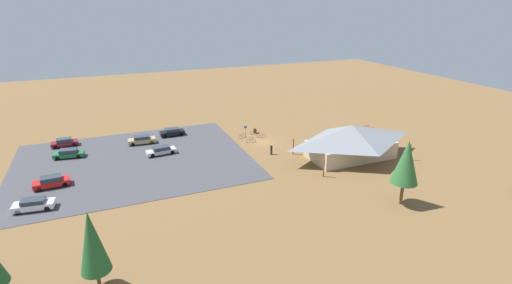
{
  "coord_description": "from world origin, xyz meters",
  "views": [
    {
      "loc": [
        25.46,
        58.28,
        23.41
      ],
      "look_at": [
        2.31,
        2.72,
        1.2
      ],
      "focal_mm": 26.69,
      "sensor_mm": 36.0,
      "label": 1
    }
  ],
  "objects_px": {
    "car_white_far_end": "(34,204)",
    "car_tan_second_row": "(142,140)",
    "bicycle_red_front_row": "(255,132)",
    "pine_far_east": "(92,242)",
    "bicycle_silver_mid_cluster": "(358,131)",
    "bike_pavilion": "(351,139)",
    "car_silver_end_stall": "(161,150)",
    "bicycle_blue_yard_left": "(366,135)",
    "visitor_by_pavilion": "(271,149)",
    "bicycle_purple_yard_center": "(261,136)",
    "bicycle_white_lone_west": "(349,128)",
    "pine_center": "(406,162)",
    "bicycle_teal_near_porch": "(366,127)",
    "car_maroon_by_curb": "(64,142)",
    "trash_bin": "(255,131)",
    "bicycle_yellow_by_bin": "(357,127)",
    "lot_sign": "(245,130)",
    "bicycle_green_edge_north": "(367,132)",
    "bicycle_black_yard_right": "(251,141)",
    "bicycle_orange_edge_south": "(242,136)",
    "car_green_mid_lot": "(69,153)",
    "car_red_back_corner": "(51,182)",
    "car_black_aisle_side": "(172,132)"
  },
  "relations": [
    {
      "from": "lot_sign",
      "to": "bicycle_red_front_row",
      "type": "xyz_separation_m",
      "value": [
        -2.1,
        -0.74,
        -1.03
      ]
    },
    {
      "from": "pine_far_east",
      "to": "bicycle_black_yard_right",
      "type": "distance_m",
      "value": 38.73
    },
    {
      "from": "bike_pavilion",
      "to": "car_white_far_end",
      "type": "height_order",
      "value": "bike_pavilion"
    },
    {
      "from": "pine_far_east",
      "to": "bicycle_red_front_row",
      "type": "bearing_deg",
      "value": -130.71
    },
    {
      "from": "bike_pavilion",
      "to": "bicycle_red_front_row",
      "type": "distance_m",
      "value": 19.19
    },
    {
      "from": "pine_center",
      "to": "car_green_mid_lot",
      "type": "height_order",
      "value": "pine_center"
    },
    {
      "from": "bicycle_purple_yard_center",
      "to": "bicycle_black_yard_right",
      "type": "distance_m",
      "value": 3.14
    },
    {
      "from": "bicycle_black_yard_right",
      "to": "bicycle_orange_edge_south",
      "type": "bearing_deg",
      "value": -78.82
    },
    {
      "from": "pine_center",
      "to": "bicycle_red_front_row",
      "type": "distance_m",
      "value": 32.31
    },
    {
      "from": "bike_pavilion",
      "to": "bicycle_yellow_by_bin",
      "type": "relative_size",
      "value": 11.35
    },
    {
      "from": "car_maroon_by_curb",
      "to": "car_tan_second_row",
      "type": "distance_m",
      "value": 13.01
    },
    {
      "from": "bicycle_black_yard_right",
      "to": "bicycle_blue_yard_left",
      "type": "bearing_deg",
      "value": 165.66
    },
    {
      "from": "bicycle_purple_yard_center",
      "to": "bicycle_teal_near_porch",
      "type": "bearing_deg",
      "value": 172.07
    },
    {
      "from": "bicycle_blue_yard_left",
      "to": "car_green_mid_lot",
      "type": "height_order",
      "value": "car_green_mid_lot"
    },
    {
      "from": "bike_pavilion",
      "to": "car_maroon_by_curb",
      "type": "height_order",
      "value": "bike_pavilion"
    },
    {
      "from": "car_white_far_end",
      "to": "car_tan_second_row",
      "type": "height_order",
      "value": "car_tan_second_row"
    },
    {
      "from": "bicycle_silver_mid_cluster",
      "to": "car_silver_end_stall",
      "type": "xyz_separation_m",
      "value": [
        36.59,
        -3.15,
        0.34
      ]
    },
    {
      "from": "bicycle_white_lone_west",
      "to": "car_tan_second_row",
      "type": "height_order",
      "value": "car_tan_second_row"
    },
    {
      "from": "car_maroon_by_curb",
      "to": "car_tan_second_row",
      "type": "height_order",
      "value": "car_tan_second_row"
    },
    {
      "from": "bicycle_red_front_row",
      "to": "pine_center",
      "type": "bearing_deg",
      "value": 101.99
    },
    {
      "from": "bicycle_blue_yard_left",
      "to": "visitor_by_pavilion",
      "type": "height_order",
      "value": "visitor_by_pavilion"
    },
    {
      "from": "bicycle_green_edge_north",
      "to": "bicycle_white_lone_west",
      "type": "relative_size",
      "value": 0.94
    },
    {
      "from": "pine_center",
      "to": "bicycle_black_yard_right",
      "type": "distance_m",
      "value": 29.08
    },
    {
      "from": "bike_pavilion",
      "to": "car_green_mid_lot",
      "type": "bearing_deg",
      "value": -22.3
    },
    {
      "from": "pine_far_east",
      "to": "bicycle_blue_yard_left",
      "type": "distance_m",
      "value": 52.11
    },
    {
      "from": "bicycle_orange_edge_south",
      "to": "bicycle_black_yard_right",
      "type": "xyz_separation_m",
      "value": [
        -0.57,
        2.9,
        0.0
      ]
    },
    {
      "from": "bike_pavilion",
      "to": "car_silver_end_stall",
      "type": "height_order",
      "value": "bike_pavilion"
    },
    {
      "from": "bicycle_blue_yard_left",
      "to": "car_green_mid_lot",
      "type": "xyz_separation_m",
      "value": [
        50.05,
        -10.09,
        0.38
      ]
    },
    {
      "from": "lot_sign",
      "to": "bicycle_teal_near_porch",
      "type": "height_order",
      "value": "lot_sign"
    },
    {
      "from": "bicycle_silver_mid_cluster",
      "to": "car_white_far_end",
      "type": "relative_size",
      "value": 0.34
    },
    {
      "from": "trash_bin",
      "to": "bicycle_black_yard_right",
      "type": "height_order",
      "value": "trash_bin"
    },
    {
      "from": "bicycle_purple_yard_center",
      "to": "bicycle_white_lone_west",
      "type": "bearing_deg",
      "value": 171.97
    },
    {
      "from": "car_red_back_corner",
      "to": "car_black_aisle_side",
      "type": "xyz_separation_m",
      "value": [
        -18.97,
        -14.62,
        -0.03
      ]
    },
    {
      "from": "bicycle_red_front_row",
      "to": "car_white_far_end",
      "type": "relative_size",
      "value": 0.36
    },
    {
      "from": "bike_pavilion",
      "to": "pine_far_east",
      "type": "height_order",
      "value": "pine_far_east"
    },
    {
      "from": "pine_center",
      "to": "bicycle_teal_near_porch",
      "type": "relative_size",
      "value": 4.94
    },
    {
      "from": "pine_center",
      "to": "bicycle_purple_yard_center",
      "type": "xyz_separation_m",
      "value": [
        6.3,
        -28.86,
        -5.19
      ]
    },
    {
      "from": "pine_far_east",
      "to": "bicycle_silver_mid_cluster",
      "type": "relative_size",
      "value": 4.68
    },
    {
      "from": "bicycle_teal_near_porch",
      "to": "car_maroon_by_curb",
      "type": "height_order",
      "value": "car_maroon_by_curb"
    },
    {
      "from": "bicycle_teal_near_porch",
      "to": "bicycle_green_edge_north",
      "type": "bearing_deg",
      "value": 55.36
    },
    {
      "from": "car_maroon_by_curb",
      "to": "car_white_far_end",
      "type": "bearing_deg",
      "value": 84.14
    },
    {
      "from": "car_white_far_end",
      "to": "car_red_back_corner",
      "type": "height_order",
      "value": "car_red_back_corner"
    },
    {
      "from": "bicycle_white_lone_west",
      "to": "car_red_back_corner",
      "type": "bearing_deg",
      "value": 5.32
    },
    {
      "from": "car_maroon_by_curb",
      "to": "visitor_by_pavilion",
      "type": "relative_size",
      "value": 2.47
    },
    {
      "from": "lot_sign",
      "to": "car_red_back_corner",
      "type": "relative_size",
      "value": 0.48
    },
    {
      "from": "car_silver_end_stall",
      "to": "car_black_aisle_side",
      "type": "height_order",
      "value": "car_black_aisle_side"
    },
    {
      "from": "car_silver_end_stall",
      "to": "bicycle_green_edge_north",
      "type": "bearing_deg",
      "value": 172.96
    },
    {
      "from": "trash_bin",
      "to": "bicycle_yellow_by_bin",
      "type": "bearing_deg",
      "value": 164.13
    },
    {
      "from": "car_black_aisle_side",
      "to": "bicycle_black_yard_right",
      "type": "bearing_deg",
      "value": 143.23
    },
    {
      "from": "bicycle_green_edge_north",
      "to": "car_maroon_by_curb",
      "type": "distance_m",
      "value": 54.18
    }
  ]
}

